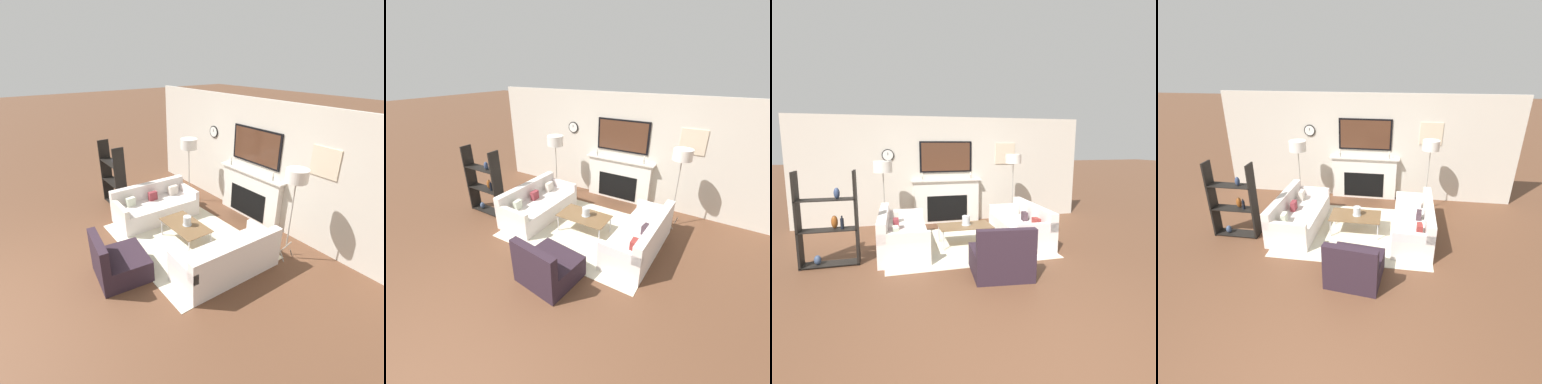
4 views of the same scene
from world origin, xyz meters
The scene contains 11 objects.
ground_plane centered at (0.00, 0.00, 0.00)m, with size 60.00×60.00×0.00m, color brown.
fireplace_wall centered at (0.00, 5.17, 1.22)m, with size 7.49×0.28×2.70m.
area_rug centered at (0.00, 3.25, 0.01)m, with size 3.12×2.33×0.01m.
couch_left centered at (-1.25, 3.25, 0.27)m, with size 0.93×1.88×0.76m.
couch_right centered at (1.25, 3.25, 0.28)m, with size 0.83×1.90×0.76m.
armchair centered at (0.20, 1.71, 0.26)m, with size 0.97×0.93×0.82m.
coffee_table centered at (0.02, 3.23, 0.38)m, with size 1.06×0.61×0.40m.
hurricane_candle centered at (0.04, 3.26, 0.48)m, with size 0.18×0.18×0.19m.
floor_lamp_left centered at (-1.56, 4.45, 1.50)m, with size 0.41×0.41×1.66m.
floor_lamp_right centered at (1.56, 4.45, 1.63)m, with size 0.39×0.39×1.78m.
shelf_unit centered at (-2.44, 2.77, 0.73)m, with size 0.94×0.28×1.60m.
Camera 2 is at (2.31, -0.81, 3.21)m, focal length 24.00 mm.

